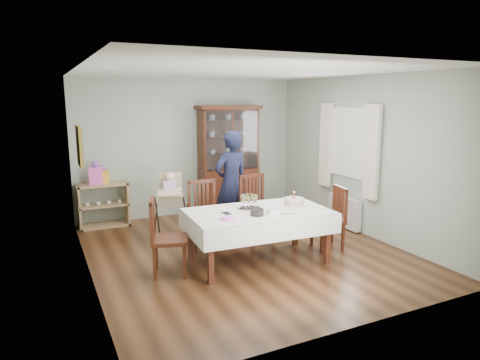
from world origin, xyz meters
TOP-DOWN VIEW (x-y plane):
  - floor at (0.00, 0.00)m, footprint 5.00×5.00m
  - room_shell at (0.00, 0.53)m, footprint 5.00×5.00m
  - dining_table at (-0.02, -0.48)m, footprint 2.05×1.24m
  - china_cabinet at (0.75, 2.26)m, footprint 1.30×0.48m
  - sideboard at (-1.75, 2.28)m, footprint 0.90×0.38m
  - picture_frame at (-2.22, 0.80)m, footprint 0.04×0.48m
  - window at (2.22, 0.30)m, footprint 0.04×1.02m
  - curtain_left at (2.16, -0.32)m, footprint 0.07×0.30m
  - curtain_right at (2.16, 0.92)m, footprint 0.07×0.30m
  - radiator at (2.16, 0.30)m, footprint 0.10×0.80m
  - chair_far_left at (-0.49, 0.42)m, footprint 0.54×0.54m
  - chair_far_right at (0.43, 0.41)m, footprint 0.49×0.49m
  - chair_end_left at (-1.30, -0.34)m, footprint 0.59×0.59m
  - chair_end_right at (1.26, -0.43)m, footprint 0.50×0.50m
  - woman at (0.18, 0.89)m, footprint 0.73×0.55m
  - high_chair at (-0.85, 1.03)m, footprint 0.64×0.64m
  - champagne_tray at (-0.09, -0.34)m, footprint 0.33×0.33m
  - birthday_cake at (0.57, -0.48)m, footprint 0.32×0.32m
  - plate_stack_dark at (-0.15, -0.69)m, footprint 0.22×0.22m
  - plate_stack_white at (0.07, -0.74)m, footprint 0.26×0.26m
  - napkin_stack at (-0.59, -0.70)m, footprint 0.18×0.18m
  - cutlery at (-0.53, -0.44)m, footprint 0.13×0.18m
  - cake_knife at (0.24, -0.82)m, footprint 0.26×0.12m
  - gift_bag_pink at (-1.85, 2.26)m, footprint 0.25×0.18m
  - gift_bag_orange at (-1.73, 2.26)m, footprint 0.20×0.15m

SIDE VIEW (x-z plane):
  - floor at x=0.00m, z-range 0.00..0.00m
  - chair_end_right at x=1.26m, z-range -0.20..0.77m
  - radiator at x=2.16m, z-range 0.02..0.57m
  - chair_end_left at x=-1.30m, z-range -0.21..0.83m
  - chair_far_left at x=-0.49m, z-range -0.21..0.84m
  - chair_far_right at x=0.43m, z-range -0.22..0.85m
  - dining_table at x=-0.02m, z-range 0.00..0.76m
  - sideboard at x=-1.75m, z-range 0.00..0.80m
  - high_chair at x=-0.85m, z-range -0.12..1.01m
  - cake_knife at x=0.24m, z-range 0.76..0.77m
  - cutlery at x=-0.53m, z-range 0.76..0.77m
  - napkin_stack at x=-0.59m, z-range 0.76..0.78m
  - plate_stack_white at x=0.07m, z-range 0.76..0.84m
  - plate_stack_dark at x=-0.15m, z-range 0.76..0.85m
  - birthday_cake at x=0.57m, z-range 0.71..0.93m
  - champagne_tray at x=-0.09m, z-range 0.72..0.93m
  - woman at x=0.18m, z-range 0.00..1.79m
  - gift_bag_orange at x=-1.73m, z-range 0.78..1.13m
  - gift_bag_pink at x=-1.85m, z-range 0.78..1.21m
  - china_cabinet at x=0.75m, z-range 0.04..2.21m
  - curtain_left at x=2.16m, z-range 0.67..2.23m
  - curtain_right at x=2.16m, z-range 0.67..2.23m
  - window at x=2.22m, z-range 0.94..2.16m
  - picture_frame at x=-2.22m, z-range 1.36..1.94m
  - room_shell at x=0.00m, z-range -0.80..4.20m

